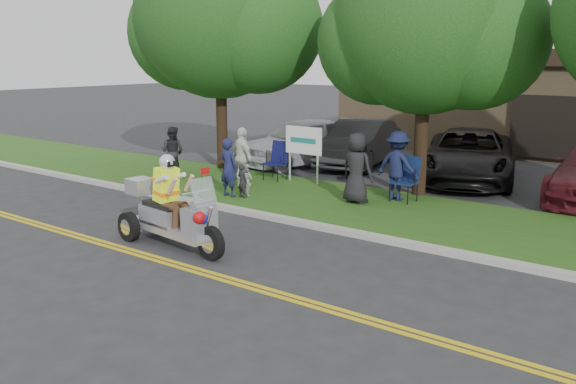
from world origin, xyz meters
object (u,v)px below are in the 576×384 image
Objects in this scene: spectator_adult_left at (229,167)px; parked_car_mid at (468,155)px; parked_car_far_left at (302,141)px; lawn_chair_b at (407,176)px; parked_car_left at (359,143)px; trike_scooter at (170,215)px; spectator_adult_right at (242,157)px; spectator_adult_mid at (173,152)px; lawn_chair_a at (278,158)px.

spectator_adult_left reaches higher than parked_car_mid.
parked_car_mid is at bearing 22.18° from parked_car_far_left.
parked_car_left is at bearing 136.02° from lawn_chair_b.
trike_scooter reaches higher than spectator_adult_right.
lawn_chair_b is (2.19, 6.07, 0.09)m from trike_scooter.
parked_car_far_left reaches higher than spectator_adult_mid.
parked_car_mid is (3.99, -0.26, -0.01)m from parked_car_left.
parked_car_far_left is at bearing 170.38° from parked_car_mid.
spectator_adult_right is 5.50m from parked_car_left.
lawn_chair_b is 5.75m from parked_car_left.
parked_car_mid is (7.26, 5.42, -0.10)m from spectator_adult_mid.
parked_car_mid is (4.48, 3.75, 0.03)m from lawn_chair_a.
parked_car_left reaches higher than lawn_chair_b.
spectator_adult_left is at bearing -145.74° from lawn_chair_b.
spectator_adult_right is at bearing -108.97° from parked_car_left.
spectator_adult_left is at bearing 135.91° from spectator_adult_right.
parked_car_mid is (2.30, 10.05, 0.13)m from trike_scooter.
spectator_adult_mid is 9.06m from parked_car_mid.
spectator_adult_mid reaches higher than parked_car_mid.
trike_scooter reaches higher than lawn_chair_a.
spectator_adult_mid is 0.32× the size of parked_car_left.
lawn_chair_a is 0.20× the size of parked_car_mid.
lawn_chair_a is at bearing -179.41° from lawn_chair_b.
spectator_adult_right is 0.35× the size of parked_car_far_left.
parked_car_far_left is at bearing -127.03° from spectator_adult_mid.
parked_car_far_left is at bearing 154.23° from lawn_chair_b.
spectator_adult_left is 0.32× the size of parked_car_left.
spectator_adult_mid is (-2.79, -1.67, 0.13)m from lawn_chair_a.
parked_car_left is 0.86× the size of parked_car_mid.
parked_car_far_left is at bearing -158.75° from parked_car_left.
spectator_adult_right reaches higher than spectator_adult_left.
parked_car_mid is at bearing 83.77° from trike_scooter.
trike_scooter reaches higher than parked_car_mid.
spectator_adult_right is (-0.52, 1.15, 0.07)m from spectator_adult_left.
parked_car_mid is at bearing -161.11° from spectator_adult_mid.
spectator_adult_left is 0.99× the size of spectator_adult_mid.
parked_car_left is 4.00m from parked_car_mid.
trike_scooter is 0.51× the size of parked_car_mid.
spectator_adult_right is at bearing 122.22° from trike_scooter.
trike_scooter is 6.66m from lawn_chair_a.
spectator_adult_right reaches higher than parked_car_left.
trike_scooter reaches higher than parked_car_far_left.
spectator_adult_mid is 0.28× the size of parked_car_mid.
spectator_adult_mid is at bearing -132.30° from parked_car_left.
trike_scooter is at bearing -56.24° from parked_car_far_left.
parked_car_far_left is (-3.37, 9.20, 0.18)m from trike_scooter.
spectator_adult_right reaches higher than spectator_adult_mid.
parked_car_left is (3.27, 5.68, -0.09)m from spectator_adult_mid.
spectator_adult_mid is (-4.96, 4.63, 0.23)m from trike_scooter.
trike_scooter is 0.59× the size of parked_car_far_left.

